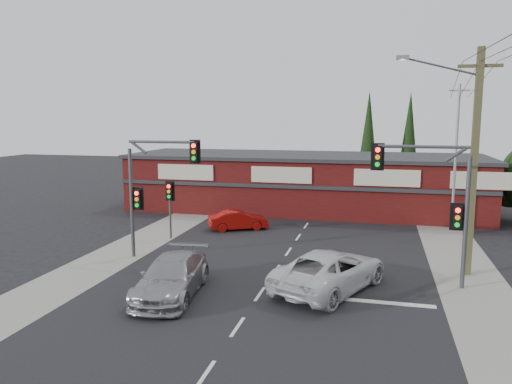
% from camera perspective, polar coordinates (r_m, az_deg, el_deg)
% --- Properties ---
extents(ground, '(120.00, 120.00, 0.00)m').
position_cam_1_polar(ground, '(22.04, 1.50, -10.09)').
color(ground, black).
rests_on(ground, ground).
extents(road_strip, '(14.00, 70.00, 0.01)m').
position_cam_1_polar(road_strip, '(26.73, 3.81, -6.71)').
color(road_strip, black).
rests_on(road_strip, ground).
extents(verge_left, '(3.00, 70.00, 0.02)m').
position_cam_1_polar(verge_left, '(29.36, -12.82, -5.49)').
color(verge_left, gray).
rests_on(verge_left, ground).
extents(verge_right, '(3.00, 70.00, 0.02)m').
position_cam_1_polar(verge_right, '(26.67, 22.26, -7.38)').
color(verge_right, gray).
rests_on(verge_right, ground).
extents(stop_line, '(6.50, 0.35, 0.01)m').
position_cam_1_polar(stop_line, '(20.19, 10.52, -11.98)').
color(stop_line, silver).
rests_on(stop_line, ground).
extents(white_suv, '(4.94, 6.55, 1.65)m').
position_cam_1_polar(white_suv, '(20.94, 8.48, -8.82)').
color(white_suv, silver).
rests_on(white_suv, ground).
extents(silver_suv, '(2.76, 5.55, 1.55)m').
position_cam_1_polar(silver_suv, '(20.37, -9.60, -9.50)').
color(silver_suv, '#9B9DA0').
rests_on(silver_suv, ground).
extents(red_sedan, '(3.88, 2.87, 1.22)m').
position_cam_1_polar(red_sedan, '(31.41, -2.04, -3.22)').
color(red_sedan, '#9C0D09').
rests_on(red_sedan, ground).
extents(lane_dashes, '(0.12, 37.39, 0.01)m').
position_cam_1_polar(lane_dashes, '(21.94, 1.44, -10.14)').
color(lane_dashes, silver).
rests_on(lane_dashes, ground).
extents(shop_building, '(27.30, 8.40, 4.22)m').
position_cam_1_polar(shop_building, '(38.09, 5.53, 1.17)').
color(shop_building, '#460E0E').
rests_on(shop_building, ground).
extents(conifer_near, '(1.80, 1.80, 9.25)m').
position_cam_1_polar(conifer_near, '(44.43, 12.71, 6.40)').
color(conifer_near, '#2D2116').
rests_on(conifer_near, ground).
extents(conifer_far, '(1.80, 1.80, 9.25)m').
position_cam_1_polar(conifer_far, '(46.48, 17.11, 6.32)').
color(conifer_far, '#2D2116').
rests_on(conifer_far, ground).
extents(traffic_mast_left, '(3.77, 0.27, 5.97)m').
position_cam_1_polar(traffic_mast_left, '(25.09, -11.95, 1.26)').
color(traffic_mast_left, '#47494C').
rests_on(traffic_mast_left, ground).
extents(traffic_mast_right, '(3.96, 0.27, 5.97)m').
position_cam_1_polar(traffic_mast_right, '(21.75, 20.08, -0.16)').
color(traffic_mast_right, '#47494C').
rests_on(traffic_mast_right, ground).
extents(pedestal_signal, '(0.55, 0.27, 3.38)m').
position_cam_1_polar(pedestal_signal, '(29.23, -9.82, -0.67)').
color(pedestal_signal, '#47494C').
rests_on(pedestal_signal, ground).
extents(utility_pole, '(4.38, 0.59, 10.00)m').
position_cam_1_polar(utility_pole, '(23.76, 23.37, 3.88)').
color(utility_pole, brown).
rests_on(utility_pole, ground).
extents(steel_pole, '(1.20, 0.16, 9.00)m').
position_cam_1_polar(steel_pole, '(32.79, 21.86, 3.89)').
color(steel_pole, gray).
rests_on(steel_pole, ground).
extents(power_lines, '(2.01, 29.00, 1.22)m').
position_cam_1_polar(power_lines, '(18.47, 27.22, 13.81)').
color(power_lines, black).
rests_on(power_lines, ground).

